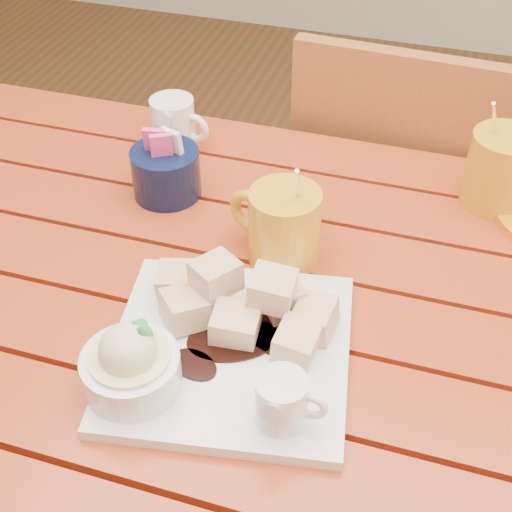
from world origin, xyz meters
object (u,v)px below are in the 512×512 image
(table, at_px, (237,349))
(coffee_mug_right, at_px, (504,169))
(coffee_mug_left, at_px, (282,225))
(chair_far, at_px, (407,220))
(dessert_plate, at_px, (209,346))

(table, height_order, coffee_mug_right, coffee_mug_right)
(table, distance_m, coffee_mug_left, 0.18)
(coffee_mug_left, height_order, chair_far, coffee_mug_left)
(coffee_mug_left, distance_m, coffee_mug_right, 0.34)
(table, relative_size, chair_far, 1.34)
(table, xyz_separation_m, dessert_plate, (0.01, -0.12, 0.14))
(table, height_order, dessert_plate, dessert_plate)
(table, distance_m, coffee_mug_right, 0.45)
(dessert_plate, height_order, coffee_mug_right, coffee_mug_right)
(coffee_mug_right, relative_size, chair_far, 0.18)
(dessert_plate, xyz_separation_m, coffee_mug_right, (0.29, 0.41, 0.03))
(table, xyz_separation_m, coffee_mug_left, (0.04, 0.08, 0.16))
(table, bearing_deg, chair_far, 72.42)
(coffee_mug_left, height_order, coffee_mug_right, coffee_mug_right)
(table, distance_m, dessert_plate, 0.18)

